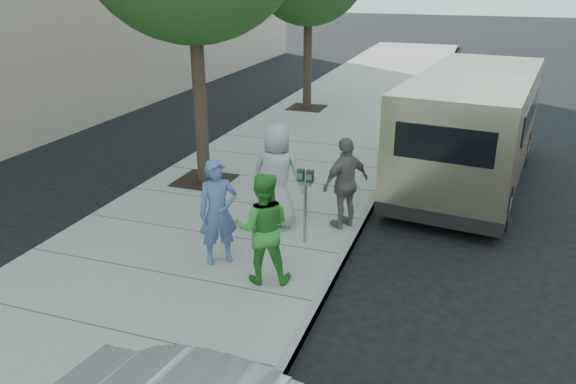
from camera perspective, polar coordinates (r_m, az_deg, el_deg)
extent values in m
plane|color=black|center=(9.73, -2.77, -5.82)|extent=(120.00, 120.00, 0.00)
cube|color=gray|center=(10.08, -8.08, -4.53)|extent=(5.00, 60.00, 0.15)
cube|color=gray|center=(9.31, 5.54, -6.72)|extent=(0.12, 60.00, 0.16)
cube|color=black|center=(12.57, -8.48, 1.19)|extent=(1.20, 1.20, 0.01)
cylinder|color=#38281E|center=(12.04, -8.99, 10.05)|extent=(0.28, 0.28, 3.96)
cube|color=black|center=(19.34, 1.93, 8.57)|extent=(1.20, 1.20, 0.01)
cylinder|color=#38281E|center=(19.02, 2.00, 13.74)|extent=(0.28, 0.28, 3.52)
cylinder|color=gray|center=(9.42, 1.74, -2.27)|extent=(0.05, 0.05, 1.04)
cube|color=gray|center=(9.21, 1.77, 0.90)|extent=(0.20, 0.06, 0.07)
cube|color=#2D2D30|center=(9.18, 1.32, 1.71)|extent=(0.11, 0.09, 0.20)
cube|color=#2D2D30|center=(9.14, 2.25, 1.60)|extent=(0.11, 0.09, 0.20)
cube|color=beige|center=(12.84, 18.11, 6.42)|extent=(2.97, 6.31, 2.24)
cube|color=beige|center=(16.18, 19.77, 7.12)|extent=(2.13, 0.87, 0.96)
cube|color=black|center=(9.83, 15.52, 4.65)|extent=(1.68, 0.23, 0.62)
cylinder|color=black|center=(15.14, 15.23, 5.26)|extent=(0.39, 0.89, 0.86)
cylinder|color=black|center=(14.93, 22.68, 4.11)|extent=(0.39, 0.89, 0.86)
cylinder|color=black|center=(11.30, 10.91, 0.17)|extent=(0.39, 0.89, 0.86)
cylinder|color=black|center=(11.01, 20.86, -1.49)|extent=(0.39, 0.89, 0.86)
imported|color=#4F6BA8|center=(8.73, -7.11, -2.06)|extent=(0.74, 0.69, 1.69)
imported|color=green|center=(8.15, -2.55, -3.68)|extent=(0.98, 0.86, 1.69)
imported|color=#AAAAAD|center=(9.93, -1.12, 1.69)|extent=(0.96, 0.66, 1.89)
imported|color=slate|center=(9.95, 5.89, 0.91)|extent=(0.91, 1.03, 1.67)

